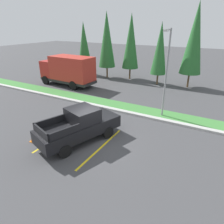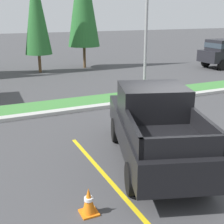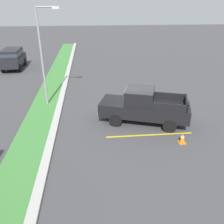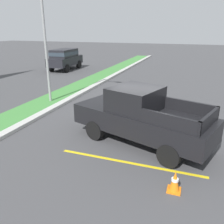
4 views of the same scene
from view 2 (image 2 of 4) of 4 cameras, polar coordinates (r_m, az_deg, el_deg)
ground_plane at (r=9.63m, az=11.10°, el=-7.01°), size 120.00×120.00×0.00m
parking_line_near at (r=8.27m, az=-1.81°, el=-10.98°), size 0.12×4.80×0.01m
parking_line_far at (r=9.77m, az=15.30°, el=-6.94°), size 0.12×4.80×0.01m
curb_strip at (r=13.68m, az=-1.06°, el=1.17°), size 56.00×0.40×0.15m
grass_median at (r=14.67m, az=-2.79°, el=2.11°), size 56.00×1.80×0.06m
pickup_truck_main at (r=8.55m, az=7.71°, el=-2.51°), size 3.46×5.55×2.10m
street_light at (r=14.90m, az=6.68°, el=16.88°), size 0.24×1.49×6.48m
cypress_tree_right_inner at (r=22.16m, az=-13.77°, el=17.65°), size 1.82×1.82×7.01m
traffic_cone at (r=6.64m, az=-4.30°, el=-16.03°), size 0.36×0.36×0.60m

